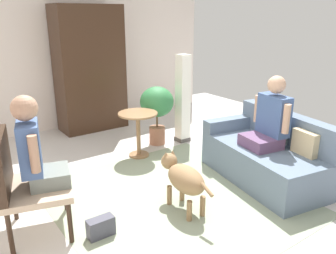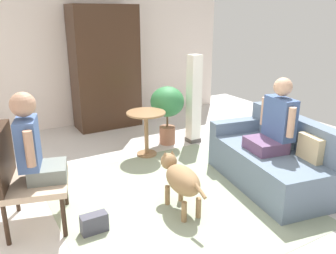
% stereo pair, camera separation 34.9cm
% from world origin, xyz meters
% --- Properties ---
extents(ground_plane, '(7.85, 7.85, 0.00)m').
position_xyz_m(ground_plane, '(0.00, 0.00, 0.00)').
color(ground_plane, beige).
extents(back_wall, '(5.91, 0.12, 2.67)m').
position_xyz_m(back_wall, '(0.00, 3.33, 1.34)').
color(back_wall, silver).
rests_on(back_wall, ground).
extents(area_rug, '(2.47, 2.60, 0.01)m').
position_xyz_m(area_rug, '(-0.04, 0.00, 0.00)').
color(area_rug, gray).
rests_on(area_rug, ground).
extents(couch, '(1.11, 1.73, 0.82)m').
position_xyz_m(couch, '(1.23, -0.26, 0.30)').
color(couch, slate).
rests_on(couch, ground).
extents(armchair, '(0.76, 0.82, 1.00)m').
position_xyz_m(armchair, '(-1.54, 0.31, 0.58)').
color(armchair, black).
rests_on(armchair, ground).
extents(person_on_couch, '(0.51, 0.57, 0.86)m').
position_xyz_m(person_on_couch, '(1.20, -0.27, 0.79)').
color(person_on_couch, '#604265').
extents(person_on_armchair, '(0.49, 0.50, 0.86)m').
position_xyz_m(person_on_armchair, '(-1.39, 0.27, 0.84)').
color(person_on_armchair, slate).
extents(round_end_table, '(0.56, 0.56, 0.66)m').
position_xyz_m(round_end_table, '(0.30, 1.30, 0.46)').
color(round_end_table, olive).
rests_on(round_end_table, ground).
extents(dog, '(0.31, 0.85, 0.57)m').
position_xyz_m(dog, '(-0.06, -0.21, 0.36)').
color(dog, olive).
rests_on(dog, ground).
extents(potted_plant, '(0.53, 0.53, 0.93)m').
position_xyz_m(potted_plant, '(0.81, 1.57, 0.63)').
color(potted_plant, '#996047').
rests_on(potted_plant, ground).
extents(column_lamp, '(0.20, 0.20, 1.40)m').
position_xyz_m(column_lamp, '(1.21, 1.43, 0.70)').
color(column_lamp, '#4C4742').
rests_on(column_lamp, ground).
extents(armoire_cabinet, '(1.14, 0.56, 2.15)m').
position_xyz_m(armoire_cabinet, '(0.32, 2.92, 1.07)').
color(armoire_cabinet, '#382316').
rests_on(armoire_cabinet, ground).
extents(handbag, '(0.25, 0.12, 0.19)m').
position_xyz_m(handbag, '(-0.99, -0.15, 0.09)').
color(handbag, '#3F3F4C').
rests_on(handbag, ground).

